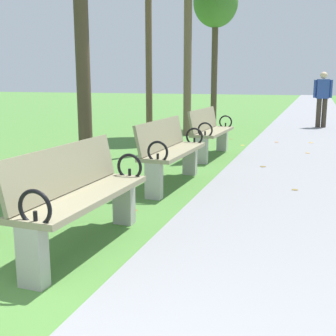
{
  "coord_description": "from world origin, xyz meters",
  "views": [
    {
      "loc": [
        1.36,
        -0.87,
        1.45
      ],
      "look_at": [
        -0.05,
        3.34,
        0.55
      ],
      "focal_mm": 47.16,
      "sensor_mm": 36.0,
      "label": 1
    }
  ],
  "objects_px": {
    "park_bench_4": "(210,131)",
    "tree_5": "(216,5)",
    "park_bench_3": "(170,150)",
    "pedestrian_walking": "(322,97)",
    "park_bench_2": "(80,195)"
  },
  "relations": [
    {
      "from": "park_bench_4",
      "to": "tree_5",
      "type": "height_order",
      "value": "tree_5"
    },
    {
      "from": "park_bench_3",
      "to": "park_bench_4",
      "type": "xyz_separation_m",
      "value": [
        0.0,
        2.4,
        0.0
      ]
    },
    {
      "from": "park_bench_3",
      "to": "park_bench_4",
      "type": "bearing_deg",
      "value": 90.0
    },
    {
      "from": "pedestrian_walking",
      "to": "tree_5",
      "type": "bearing_deg",
      "value": -160.66
    },
    {
      "from": "park_bench_4",
      "to": "pedestrian_walking",
      "type": "xyz_separation_m",
      "value": [
        2.01,
        5.84,
        0.44
      ]
    },
    {
      "from": "park_bench_2",
      "to": "park_bench_4",
      "type": "xyz_separation_m",
      "value": [
        0.0,
        4.86,
        0.0
      ]
    },
    {
      "from": "park_bench_4",
      "to": "pedestrian_walking",
      "type": "bearing_deg",
      "value": 71.03
    },
    {
      "from": "park_bench_2",
      "to": "pedestrian_walking",
      "type": "relative_size",
      "value": 0.99
    },
    {
      "from": "park_bench_4",
      "to": "tree_5",
      "type": "bearing_deg",
      "value": 102.03
    },
    {
      "from": "park_bench_4",
      "to": "tree_5",
      "type": "xyz_separation_m",
      "value": [
        -1.02,
        4.78,
        2.99
      ]
    },
    {
      "from": "park_bench_3",
      "to": "pedestrian_walking",
      "type": "height_order",
      "value": "pedestrian_walking"
    },
    {
      "from": "park_bench_4",
      "to": "park_bench_2",
      "type": "bearing_deg",
      "value": -90.0
    },
    {
      "from": "tree_5",
      "to": "pedestrian_walking",
      "type": "height_order",
      "value": "tree_5"
    },
    {
      "from": "park_bench_3",
      "to": "pedestrian_walking",
      "type": "bearing_deg",
      "value": 76.3
    },
    {
      "from": "park_bench_3",
      "to": "tree_5",
      "type": "relative_size",
      "value": 0.38
    }
  ]
}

